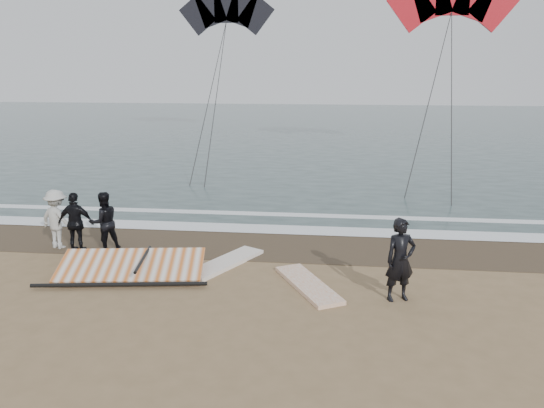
# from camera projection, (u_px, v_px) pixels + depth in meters

# --- Properties ---
(ground) EXTENTS (120.00, 120.00, 0.00)m
(ground) POSITION_uv_depth(u_px,v_px,m) (258.00, 318.00, 10.74)
(ground) COLOR #8C704C
(ground) RESTS_ON ground
(sea) EXTENTS (120.00, 54.00, 0.02)m
(sea) POSITION_uv_depth(u_px,v_px,m) (314.00, 129.00, 42.45)
(sea) COLOR #233838
(sea) RESTS_ON ground
(wet_sand) EXTENTS (120.00, 2.80, 0.01)m
(wet_sand) POSITION_uv_depth(u_px,v_px,m) (280.00, 245.00, 15.06)
(wet_sand) COLOR #4C3D2B
(wet_sand) RESTS_ON ground
(foam_near) EXTENTS (120.00, 0.90, 0.01)m
(foam_near) POSITION_uv_depth(u_px,v_px,m) (284.00, 229.00, 16.40)
(foam_near) COLOR white
(foam_near) RESTS_ON sea
(foam_far) EXTENTS (120.00, 0.45, 0.01)m
(foam_far) POSITION_uv_depth(u_px,v_px,m) (288.00, 215.00, 18.04)
(foam_far) COLOR white
(foam_far) RESTS_ON sea
(man_main) EXTENTS (0.78, 0.64, 1.84)m
(man_main) POSITION_uv_depth(u_px,v_px,m) (400.00, 260.00, 11.34)
(man_main) COLOR black
(man_main) RESTS_ON ground
(board_white) EXTENTS (1.71, 2.42, 0.10)m
(board_white) POSITION_uv_depth(u_px,v_px,m) (308.00, 285.00, 12.23)
(board_white) COLOR white
(board_white) RESTS_ON ground
(board_cream) EXTENTS (1.74, 2.44, 0.10)m
(board_cream) POSITION_uv_depth(u_px,v_px,m) (225.00, 263.00, 13.58)
(board_cream) COLOR white
(board_cream) RESTS_ON ground
(trio_cluster) EXTENTS (2.52, 1.07, 1.68)m
(trio_cluster) POSITION_uv_depth(u_px,v_px,m) (77.00, 221.00, 14.47)
(trio_cluster) COLOR black
(trio_cluster) RESTS_ON ground
(sail_rig) EXTENTS (3.98, 2.15, 0.49)m
(sail_rig) POSITION_uv_depth(u_px,v_px,m) (131.00, 266.00, 12.95)
(sail_rig) COLOR black
(sail_rig) RESTS_ON ground
(kite_red) EXTENTS (7.17, 5.00, 12.40)m
(kite_red) POSITION_uv_depth(u_px,v_px,m) (452.00, 6.00, 26.34)
(kite_red) COLOR red
(kite_red) RESTS_ON ground
(kite_dark) EXTENTS (6.83, 7.39, 16.57)m
(kite_dark) POSITION_uv_depth(u_px,v_px,m) (226.00, 15.00, 34.05)
(kite_dark) COLOR black
(kite_dark) RESTS_ON ground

